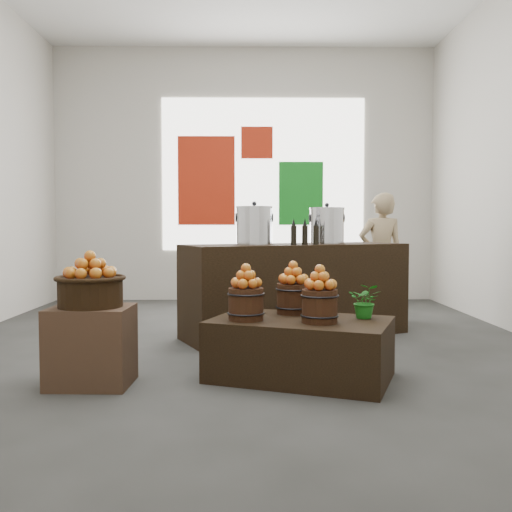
{
  "coord_description": "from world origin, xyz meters",
  "views": [
    {
      "loc": [
        0.05,
        -5.61,
        1.18
      ],
      "look_at": [
        0.13,
        -0.4,
        0.91
      ],
      "focal_mm": 40.0,
      "sensor_mm": 36.0,
      "label": 1
    }
  ],
  "objects_px": {
    "shopper": "(381,256)",
    "wicker_basket": "(90,292)",
    "display_table": "(300,349)",
    "stock_pot_left": "(254,227)",
    "crate": "(91,346)",
    "stock_pot_center": "(327,227)",
    "counter": "(296,290)"
  },
  "relations": [
    {
      "from": "wicker_basket",
      "to": "shopper",
      "type": "height_order",
      "value": "shopper"
    },
    {
      "from": "crate",
      "to": "display_table",
      "type": "bearing_deg",
      "value": 5.86
    },
    {
      "from": "stock_pot_center",
      "to": "crate",
      "type": "bearing_deg",
      "value": -134.73
    },
    {
      "from": "counter",
      "to": "shopper",
      "type": "distance_m",
      "value": 1.72
    },
    {
      "from": "stock_pot_center",
      "to": "shopper",
      "type": "xyz_separation_m",
      "value": [
        0.84,
        1.04,
        -0.37
      ]
    },
    {
      "from": "wicker_basket",
      "to": "stock_pot_left",
      "type": "distance_m",
      "value": 2.14
    },
    {
      "from": "display_table",
      "to": "stock_pot_left",
      "type": "height_order",
      "value": "stock_pot_left"
    },
    {
      "from": "wicker_basket",
      "to": "display_table",
      "type": "height_order",
      "value": "wicker_basket"
    },
    {
      "from": "wicker_basket",
      "to": "display_table",
      "type": "bearing_deg",
      "value": 5.86
    },
    {
      "from": "shopper",
      "to": "wicker_basket",
      "type": "bearing_deg",
      "value": 40.37
    },
    {
      "from": "crate",
      "to": "wicker_basket",
      "type": "xyz_separation_m",
      "value": [
        0.0,
        0.0,
        0.4
      ]
    },
    {
      "from": "shopper",
      "to": "stock_pot_left",
      "type": "bearing_deg",
      "value": 33.78
    },
    {
      "from": "crate",
      "to": "wicker_basket",
      "type": "distance_m",
      "value": 0.4
    },
    {
      "from": "shopper",
      "to": "counter",
      "type": "bearing_deg",
      "value": 38.4
    },
    {
      "from": "counter",
      "to": "stock_pot_center",
      "type": "height_order",
      "value": "stock_pot_center"
    },
    {
      "from": "crate",
      "to": "stock_pot_center",
      "type": "distance_m",
      "value": 3.01
    },
    {
      "from": "crate",
      "to": "counter",
      "type": "distance_m",
      "value": 2.53
    },
    {
      "from": "wicker_basket",
      "to": "stock_pot_center",
      "type": "distance_m",
      "value": 2.92
    },
    {
      "from": "wicker_basket",
      "to": "stock_pot_left",
      "type": "bearing_deg",
      "value": 53.9
    },
    {
      "from": "display_table",
      "to": "counter",
      "type": "relative_size",
      "value": 0.55
    },
    {
      "from": "display_table",
      "to": "stock_pot_left",
      "type": "xyz_separation_m",
      "value": [
        -0.34,
        1.52,
        0.94
      ]
    },
    {
      "from": "crate",
      "to": "stock_pot_left",
      "type": "xyz_separation_m",
      "value": [
        1.23,
        1.68,
        0.88
      ]
    },
    {
      "from": "stock_pot_left",
      "to": "crate",
      "type": "bearing_deg",
      "value": -126.1
    },
    {
      "from": "crate",
      "to": "counter",
      "type": "height_order",
      "value": "counter"
    },
    {
      "from": "crate",
      "to": "shopper",
      "type": "height_order",
      "value": "shopper"
    },
    {
      "from": "counter",
      "to": "stock_pot_center",
      "type": "bearing_deg",
      "value": -0.0
    },
    {
      "from": "crate",
      "to": "stock_pot_center",
      "type": "xyz_separation_m",
      "value": [
        2.03,
        2.05,
        0.88
      ]
    },
    {
      "from": "display_table",
      "to": "shopper",
      "type": "xyz_separation_m",
      "value": [
        1.3,
        2.92,
        0.57
      ]
    },
    {
      "from": "wicker_basket",
      "to": "counter",
      "type": "bearing_deg",
      "value": 48.38
    },
    {
      "from": "wicker_basket",
      "to": "counter",
      "type": "relative_size",
      "value": 0.19
    },
    {
      "from": "stock_pot_left",
      "to": "display_table",
      "type": "bearing_deg",
      "value": -77.4
    },
    {
      "from": "stock_pot_center",
      "to": "shopper",
      "type": "height_order",
      "value": "shopper"
    }
  ]
}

